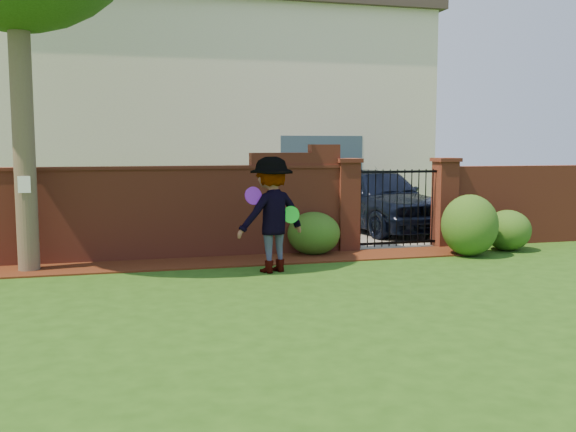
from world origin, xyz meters
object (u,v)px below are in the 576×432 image
object	(u,v)px
frisbee_green	(291,215)
car	(380,199)
man	(272,215)
frisbee_purple	(253,196)

from	to	relation	value
frisbee_green	car	bearing A→B (deg)	51.25
car	frisbee_green	xyz separation A→B (m)	(-3.52, -4.39, 0.17)
man	frisbee_purple	size ratio (longest dim) A/B	6.51
car	frisbee_green	distance (m)	5.63
man	frisbee_green	distance (m)	0.31
frisbee_purple	frisbee_green	bearing A→B (deg)	6.10
car	man	xyz separation A→B (m)	(-3.83, -4.34, 0.17)
car	frisbee_purple	bearing A→B (deg)	-143.68
car	man	world-z (taller)	man
man	car	bearing A→B (deg)	-150.66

